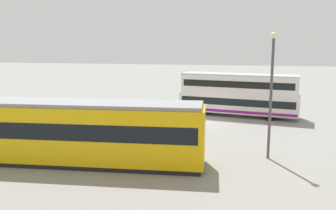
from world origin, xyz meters
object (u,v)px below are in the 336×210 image
object	(u,v)px
double_decker_bus	(238,95)
pedestrian_crossing	(184,127)
info_sign	(58,107)
pedestrian_near_railing	(138,121)
street_lamp	(271,87)
tram_yellow	(72,131)

from	to	relation	value
double_decker_bus	pedestrian_crossing	world-z (taller)	double_decker_bus
double_decker_bus	info_sign	world-z (taller)	double_decker_bus
pedestrian_near_railing	info_sign	xyz separation A→B (m)	(6.84, -0.72, 0.67)
pedestrian_crossing	info_sign	size ratio (longest dim) A/B	0.74
pedestrian_near_railing	double_decker_bus	bearing A→B (deg)	-130.66
street_lamp	info_sign	bearing A→B (deg)	-16.32
tram_yellow	double_decker_bus	bearing A→B (deg)	-120.64
pedestrian_crossing	info_sign	bearing A→B (deg)	-11.48
pedestrian_crossing	pedestrian_near_railing	bearing A→B (deg)	-21.12
tram_yellow	pedestrian_near_railing	xyz separation A→B (m)	(-1.86, -6.93, -0.86)
pedestrian_near_railing	street_lamp	world-z (taller)	street_lamp
pedestrian_near_railing	tram_yellow	bearing A→B (deg)	74.97
pedestrian_near_railing	street_lamp	size ratio (longest dim) A/B	0.23
tram_yellow	pedestrian_near_railing	size ratio (longest dim) A/B	8.87
pedestrian_near_railing	street_lamp	bearing A→B (deg)	156.54
tram_yellow	pedestrian_near_railing	distance (m)	7.22
street_lamp	pedestrian_near_railing	bearing A→B (deg)	-23.46
pedestrian_crossing	street_lamp	xyz separation A→B (m)	(-5.43, 2.53, 3.21)
pedestrian_crossing	info_sign	xyz separation A→B (m)	(10.48, -2.13, 0.61)
info_sign	street_lamp	size ratio (longest dim) A/B	0.33
pedestrian_near_railing	pedestrian_crossing	world-z (taller)	pedestrian_crossing
pedestrian_near_railing	info_sign	world-z (taller)	info_sign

